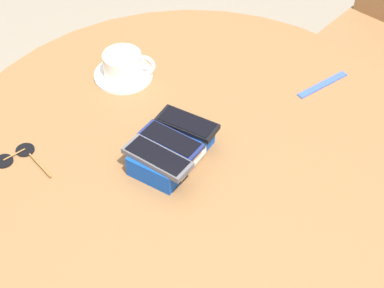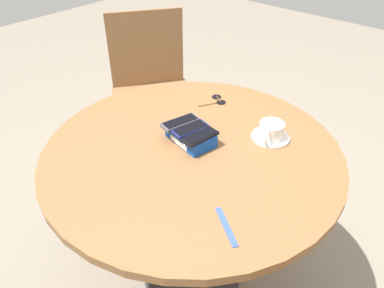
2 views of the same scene
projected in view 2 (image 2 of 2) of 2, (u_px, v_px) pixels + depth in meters
The scene contains 11 objects.
ground_plane at pixel (192, 276), 1.71m from camera, with size 8.00×8.00×0.00m, color gray.
round_table at pixel (192, 174), 1.35m from camera, with size 1.03×1.03×0.73m.
phone_box at pixel (191, 136), 1.31m from camera, with size 0.19×0.13×0.05m.
phone_gray at pixel (180, 122), 1.32m from camera, with size 0.09×0.15×0.01m.
phone_navy at pixel (191, 129), 1.29m from camera, with size 0.08×0.14×0.01m.
phone_black at pixel (201, 136), 1.26m from camera, with size 0.07×0.13×0.01m.
saucer at pixel (270, 137), 1.34m from camera, with size 0.14×0.14×0.01m, color white.
coffee_cup at pixel (271, 130), 1.31m from camera, with size 0.09×0.12×0.06m.
lanyard_strap at pixel (226, 226), 1.00m from camera, with size 0.14×0.02×0.00m, color blue.
sunglasses at pixel (217, 100), 1.56m from camera, with size 0.08×0.13×0.01m.
chair_far_side at pixel (152, 91), 2.16m from camera, with size 0.63×0.63×0.89m.
Camera 2 is at (0.68, -0.78, 1.49)m, focal length 35.00 mm.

